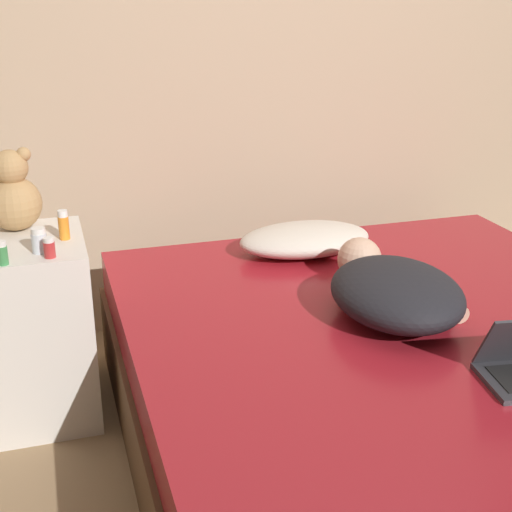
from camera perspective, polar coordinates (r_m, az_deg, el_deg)
name	(u,v)px	position (r m, az deg, el deg)	size (l,w,h in m)	color
ground_plane	(393,445)	(2.58, 10.94, -14.64)	(12.00, 12.00, 0.00)	#937551
wall_back	(284,30)	(3.22, 2.23, 17.60)	(8.00, 0.06, 2.60)	tan
bed	(398,385)	(2.45, 11.32, -10.10)	(1.77, 1.86, 0.48)	#4C331E
nightstand	(15,330)	(2.69, -18.74, -5.66)	(0.53, 0.48, 0.66)	silver
pillow	(305,239)	(2.84, 3.94, 1.36)	(0.53, 0.32, 0.12)	beige
person_lying	(393,289)	(2.34, 10.94, -2.63)	(0.44, 0.67, 0.17)	black
teddy_bear	(13,195)	(2.65, -18.85, 4.65)	(0.19, 0.19, 0.29)	tan
bottle_green	(2,253)	(2.35, -19.65, 0.21)	(0.03, 0.03, 0.08)	#3D8E4C
bottle_orange	(64,225)	(2.52, -15.13, 2.40)	(0.04, 0.04, 0.10)	orange
bottle_red	(49,248)	(2.37, -16.21, 0.63)	(0.04, 0.04, 0.07)	#B72D2D
bottle_clear	(39,240)	(2.42, -16.97, 1.19)	(0.05, 0.05, 0.08)	silver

